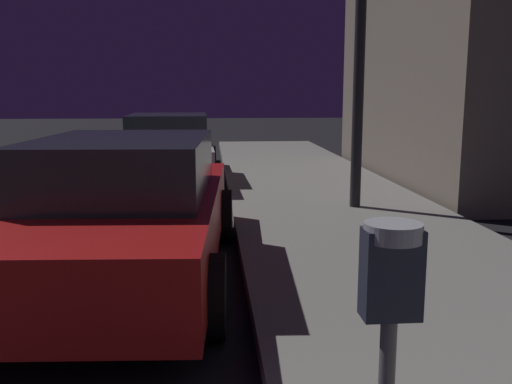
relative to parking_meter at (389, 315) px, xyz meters
The scene contains 3 objects.
parking_meter is the anchor object (origin of this frame).
car_red 4.09m from the parking_meter, 110.38° to the left, with size 2.23×4.66×1.43m.
car_silver 9.85m from the parking_meter, 98.29° to the left, with size 2.04×4.48×1.43m.
Camera 1 is at (3.68, -1.93, 1.86)m, focal length 39.50 mm.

